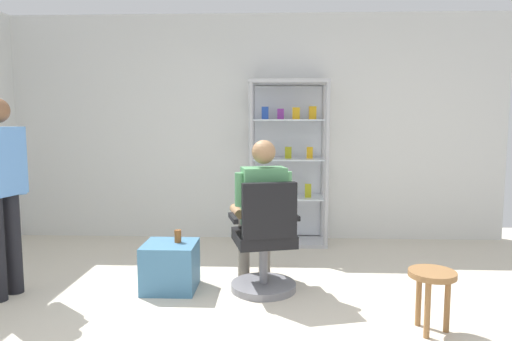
# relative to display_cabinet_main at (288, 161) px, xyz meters

# --- Properties ---
(back_wall) EXTENTS (6.00, 0.10, 2.70)m
(back_wall) POSITION_rel_display_cabinet_main_xyz_m (-0.40, 0.24, 0.38)
(back_wall) COLOR silver
(back_wall) RESTS_ON ground
(display_cabinet_main) EXTENTS (0.90, 0.45, 1.90)m
(display_cabinet_main) POSITION_rel_display_cabinet_main_xyz_m (0.00, 0.00, 0.00)
(display_cabinet_main) COLOR #B7B7BC
(display_cabinet_main) RESTS_ON ground
(office_chair) EXTENTS (0.62, 0.59, 0.96)m
(office_chair) POSITION_rel_display_cabinet_main_xyz_m (-0.23, -1.63, -0.57)
(office_chair) COLOR slate
(office_chair) RESTS_ON ground
(seated_shopkeeper) EXTENTS (0.55, 0.62, 1.29)m
(seated_shopkeeper) POSITION_rel_display_cabinet_main_xyz_m (-0.27, -1.47, -0.25)
(seated_shopkeeper) COLOR slate
(seated_shopkeeper) RESTS_ON ground
(storage_crate) EXTENTS (0.45, 0.43, 0.41)m
(storage_crate) POSITION_rel_display_cabinet_main_xyz_m (-1.05, -1.59, -0.76)
(storage_crate) COLOR teal
(storage_crate) RESTS_ON ground
(tea_glass) EXTENTS (0.06, 0.06, 0.11)m
(tea_glass) POSITION_rel_display_cabinet_main_xyz_m (-0.99, -1.56, -0.51)
(tea_glass) COLOR brown
(tea_glass) RESTS_ON storage_crate
(standing_customer) EXTENTS (0.29, 0.51, 1.63)m
(standing_customer) POSITION_rel_display_cabinet_main_xyz_m (-2.36, -1.81, -0.03)
(standing_customer) COLOR black
(standing_customer) RESTS_ON ground
(wooden_stool) EXTENTS (0.32, 0.32, 0.43)m
(wooden_stool) POSITION_rel_display_cabinet_main_xyz_m (0.93, -2.31, -0.62)
(wooden_stool) COLOR olive
(wooden_stool) RESTS_ON ground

